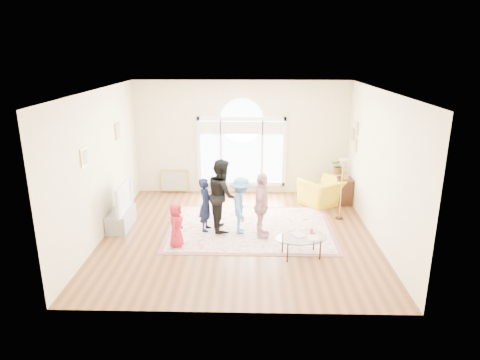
{
  "coord_description": "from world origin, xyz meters",
  "views": [
    {
      "loc": [
        0.26,
        -8.87,
        4.02
      ],
      "look_at": [
        0.02,
        0.3,
        1.19
      ],
      "focal_mm": 32.0,
      "sensor_mm": 36.0,
      "label": 1
    }
  ],
  "objects_px": {
    "television": "(120,197)",
    "area_rug": "(250,228)",
    "armchair": "(323,192)",
    "coffee_table": "(301,238)",
    "tv_console": "(121,219)"
  },
  "relations": [
    {
      "from": "area_rug",
      "to": "tv_console",
      "type": "height_order",
      "value": "tv_console"
    },
    {
      "from": "tv_console",
      "to": "television",
      "type": "xyz_separation_m",
      "value": [
        0.01,
        -0.0,
        0.55
      ]
    },
    {
      "from": "television",
      "to": "coffee_table",
      "type": "bearing_deg",
      "value": -18.41
    },
    {
      "from": "area_rug",
      "to": "television",
      "type": "height_order",
      "value": "television"
    },
    {
      "from": "tv_console",
      "to": "coffee_table",
      "type": "bearing_deg",
      "value": -18.38
    },
    {
      "from": "television",
      "to": "armchair",
      "type": "bearing_deg",
      "value": 18.95
    },
    {
      "from": "coffee_table",
      "to": "area_rug",
      "type": "bearing_deg",
      "value": 115.54
    },
    {
      "from": "television",
      "to": "coffee_table",
      "type": "relative_size",
      "value": 1.01
    },
    {
      "from": "coffee_table",
      "to": "television",
      "type": "bearing_deg",
      "value": 150.45
    },
    {
      "from": "television",
      "to": "armchair",
      "type": "xyz_separation_m",
      "value": [
        4.95,
        1.7,
        -0.41
      ]
    },
    {
      "from": "coffee_table",
      "to": "tv_console",
      "type": "bearing_deg",
      "value": 150.48
    },
    {
      "from": "television",
      "to": "area_rug",
      "type": "bearing_deg",
      "value": 0.65
    },
    {
      "from": "television",
      "to": "coffee_table",
      "type": "height_order",
      "value": "television"
    },
    {
      "from": "television",
      "to": "coffee_table",
      "type": "distance_m",
      "value": 4.26
    },
    {
      "from": "armchair",
      "to": "tv_console",
      "type": "bearing_deg",
      "value": -16.7
    }
  ]
}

